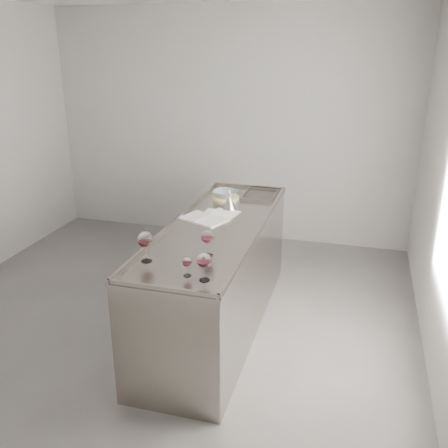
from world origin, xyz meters
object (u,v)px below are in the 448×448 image
(wine_glass_right, at_px, (204,261))
(counter, at_px, (217,276))
(wine_glass_left, at_px, (145,240))
(wine_glass_middle, at_px, (208,237))
(wine_funnel, at_px, (229,203))
(notebook, at_px, (204,219))
(ceramic_bowl, at_px, (226,194))
(wine_glass_small, at_px, (187,263))

(wine_glass_right, bearing_deg, counter, 102.00)
(wine_glass_right, bearing_deg, wine_glass_left, 160.16)
(wine_glass_middle, bearing_deg, wine_funnel, 96.84)
(counter, height_order, wine_funnel, wine_funnel)
(wine_glass_left, bearing_deg, wine_glass_middle, 28.54)
(counter, distance_m, notebook, 0.51)
(wine_glass_middle, height_order, ceramic_bowl, wine_glass_middle)
(wine_glass_left, bearing_deg, wine_glass_right, -19.84)
(wine_glass_left, distance_m, wine_glass_middle, 0.44)
(counter, distance_m, wine_glass_right, 1.17)
(wine_glass_middle, xyz_separation_m, notebook, (-0.27, 0.73, -0.14))
(ceramic_bowl, bearing_deg, wine_glass_small, -82.86)
(wine_glass_right, distance_m, notebook, 1.18)
(counter, relative_size, wine_glass_right, 12.62)
(ceramic_bowl, xyz_separation_m, wine_funnel, (0.12, -0.31, 0.01))
(wine_glass_left, distance_m, wine_glass_small, 0.39)
(wine_glass_middle, bearing_deg, ceramic_bowl, 100.26)
(wine_glass_right, distance_m, ceramic_bowl, 1.78)
(wine_glass_left, height_order, wine_funnel, wine_glass_left)
(notebook, bearing_deg, wine_glass_right, -50.21)
(counter, xyz_separation_m, wine_glass_right, (0.21, -0.98, 0.60))
(wine_glass_middle, distance_m, wine_glass_small, 0.36)
(counter, height_order, wine_glass_left, wine_glass_left)
(ceramic_bowl, bearing_deg, notebook, -91.84)
(notebook, height_order, ceramic_bowl, ceramic_bowl)
(wine_glass_small, bearing_deg, notebook, 102.31)
(ceramic_bowl, bearing_deg, counter, -80.09)
(ceramic_bowl, height_order, wine_funnel, wine_funnel)
(wine_funnel, bearing_deg, wine_glass_middle, -83.16)
(counter, relative_size, wine_glass_small, 18.03)
(counter, distance_m, wine_glass_middle, 0.86)
(wine_glass_left, height_order, notebook, wine_glass_left)
(notebook, bearing_deg, wine_glass_small, -55.99)
(wine_glass_small, distance_m, ceramic_bowl, 1.73)
(wine_glass_right, bearing_deg, wine_glass_middle, 103.98)
(wine_glass_middle, bearing_deg, wine_glass_right, -76.02)
(counter, bearing_deg, wine_funnel, 91.67)
(counter, height_order, wine_glass_right, wine_glass_right)
(wine_glass_middle, relative_size, notebook, 0.44)
(wine_glass_right, relative_size, notebook, 0.43)
(ceramic_bowl, bearing_deg, wine_funnel, -68.78)
(counter, distance_m, wine_funnel, 0.70)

